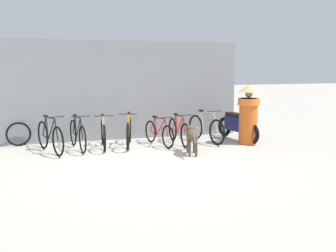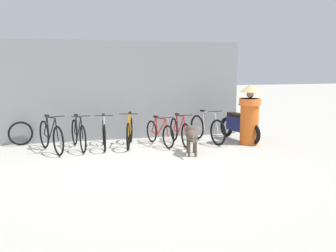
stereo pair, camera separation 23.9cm
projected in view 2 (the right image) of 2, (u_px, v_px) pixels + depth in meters
ground_plane at (150, 165)px, 8.46m from camera, size 60.00×60.00×0.00m
shop_wall_back at (124, 90)px, 11.34m from camera, size 7.04×0.20×2.82m
bicycle_0 at (51, 136)px, 9.75m from camera, size 0.65×1.70×0.93m
bicycle_1 at (78, 134)px, 10.08m from camera, size 0.46×1.77×0.90m
bicycle_2 at (104, 134)px, 10.21m from camera, size 0.46×1.64×0.90m
bicycle_3 at (130, 132)px, 10.42m from camera, size 0.56×1.72×0.92m
bicycle_4 at (160, 133)px, 10.53m from camera, size 0.49×1.57×0.80m
bicycle_5 at (179, 131)px, 10.71m from camera, size 0.46×1.66×0.84m
bicycle_6 at (207, 129)px, 10.96m from camera, size 0.51×1.73×0.92m
motorcycle at (239, 126)px, 11.17m from camera, size 0.58×1.91×1.08m
stray_dog at (191, 135)px, 9.45m from camera, size 0.46×1.12×0.67m
person_in_robes at (250, 113)px, 10.59m from camera, size 0.81×0.81×1.63m
spare_tire_left at (21, 133)px, 10.50m from camera, size 0.65×0.18×0.65m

